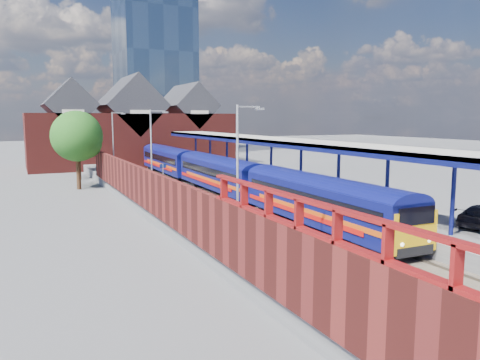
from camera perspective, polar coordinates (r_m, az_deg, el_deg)
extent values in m
plane|color=#5B5B5E|center=(47.92, -5.58, -1.28)|extent=(240.00, 240.00, 0.00)
cube|color=#473D33|center=(38.81, -0.48, -3.30)|extent=(6.00, 76.00, 0.06)
cube|color=slate|center=(37.92, -3.52, -3.43)|extent=(0.07, 76.00, 0.14)
cube|color=slate|center=(38.47, -1.53, -3.26)|extent=(0.07, 76.00, 0.14)
cube|color=slate|center=(39.12, 0.55, -3.08)|extent=(0.07, 76.00, 0.14)
cube|color=slate|center=(39.77, 2.42, -2.91)|extent=(0.07, 76.00, 0.14)
cube|color=#565659|center=(36.76, -8.28, -3.25)|extent=(5.00, 76.00, 1.00)
cube|color=#565659|center=(41.59, 7.02, -1.96)|extent=(6.00, 76.00, 1.00)
cube|color=silver|center=(37.42, -4.85, -2.19)|extent=(0.30, 76.00, 0.05)
cube|color=silver|center=(40.05, 3.60, -1.53)|extent=(0.30, 76.00, 0.05)
cube|color=yellow|center=(37.22, -5.72, -2.28)|extent=(0.14, 76.00, 0.01)
cube|color=#0D115D|center=(30.87, 9.84, -2.71)|extent=(3.07, 16.04, 2.50)
cube|color=#0D115D|center=(30.68, 9.89, -0.42)|extent=(3.07, 16.04, 0.60)
cube|color=#0D115D|center=(45.26, -2.43, 0.66)|extent=(3.07, 16.04, 2.50)
cube|color=#0D115D|center=(45.13, -2.44, 2.23)|extent=(3.07, 16.04, 0.60)
cube|color=#0D115D|center=(60.78, -8.63, 2.36)|extent=(3.07, 16.04, 2.50)
cube|color=#0D115D|center=(60.68, -8.65, 3.53)|extent=(3.07, 16.04, 0.60)
cube|color=#0D115D|center=(76.76, -12.28, 3.34)|extent=(3.07, 16.04, 2.50)
cube|color=#0D115D|center=(76.68, -12.31, 4.28)|extent=(3.07, 16.04, 0.60)
cube|color=black|center=(52.44, -7.45, 2.05)|extent=(0.04, 60.54, 0.70)
cube|color=#D74D0E|center=(52.52, -7.44, 1.18)|extent=(0.03, 55.27, 0.30)
cube|color=red|center=(52.54, -7.45, 0.91)|extent=(0.03, 55.27, 0.30)
cube|color=#F2B20C|center=(25.04, 20.45, -5.97)|extent=(2.82, 0.35, 2.10)
cube|color=black|center=(24.79, 20.70, -4.10)|extent=(2.30, 0.20, 0.90)
cube|color=black|center=(26.98, 16.73, -7.92)|extent=(2.00, 2.40, 0.60)
cube|color=black|center=(82.33, -13.16, 2.48)|extent=(2.00, 2.40, 0.60)
cylinder|color=#0E1355|center=(27.82, 24.53, -1.92)|extent=(0.24, 0.24, 4.20)
cylinder|color=#0E1355|center=(31.20, 17.49, -0.62)|extent=(0.24, 0.24, 4.20)
cylinder|color=#0E1355|center=(34.98, 11.90, 0.43)|extent=(0.24, 0.24, 4.20)
cylinder|color=#0E1355|center=(39.03, 7.43, 1.26)|extent=(0.24, 0.24, 4.20)
cylinder|color=#0E1355|center=(43.28, 3.82, 1.93)|extent=(0.24, 0.24, 4.20)
cylinder|color=#0E1355|center=(47.68, 0.86, 2.47)|extent=(0.24, 0.24, 4.20)
cylinder|color=#0E1355|center=(52.18, -1.59, 2.91)|extent=(0.24, 0.24, 4.20)
cylinder|color=#0E1355|center=(56.77, -3.66, 3.28)|extent=(0.24, 0.24, 4.20)
cylinder|color=#0E1355|center=(61.42, -5.41, 3.58)|extent=(0.24, 0.24, 4.20)
cube|color=beige|center=(42.50, 5.10, 4.85)|extent=(4.50, 52.00, 0.25)
cube|color=#0E1355|center=(41.46, 2.54, 4.60)|extent=(0.20, 52.00, 0.55)
cube|color=#0E1355|center=(43.65, 7.53, 4.69)|extent=(0.20, 52.00, 0.55)
cylinder|color=#A5A8AA|center=(22.85, -0.30, 0.39)|extent=(0.12, 0.12, 7.00)
cube|color=#A5A8AA|center=(22.94, 1.06, 8.93)|extent=(1.20, 0.08, 0.08)
cube|color=#A5A8AA|center=(23.21, 2.40, 8.66)|extent=(0.45, 0.18, 0.12)
cylinder|color=#A5A8AA|center=(37.87, -10.75, 3.12)|extent=(0.12, 0.12, 7.00)
cube|color=#A5A8AA|center=(37.92, -9.99, 8.29)|extent=(1.20, 0.08, 0.08)
cube|color=#A5A8AA|center=(38.09, -9.11, 8.16)|extent=(0.45, 0.18, 0.12)
cylinder|color=#A5A8AA|center=(53.45, -15.20, 4.26)|extent=(0.12, 0.12, 7.00)
cube|color=#A5A8AA|center=(53.49, -14.69, 7.93)|extent=(1.20, 0.08, 0.08)
cube|color=#A5A8AA|center=(53.61, -14.05, 7.84)|extent=(0.45, 0.18, 0.12)
cylinder|color=#A5A8AA|center=(40.41, -9.35, 0.22)|extent=(0.08, 0.08, 2.50)
cube|color=#0C194C|center=(40.29, -9.38, 1.70)|extent=(0.55, 0.06, 0.35)
cube|color=#5C1B18|center=(30.03, -9.64, -2.03)|extent=(0.35, 50.00, 2.80)
cube|color=maroon|center=(14.29, 9.41, -2.86)|extent=(0.30, 15.00, 0.12)
cube|color=maroon|center=(14.49, 9.33, -6.55)|extent=(0.30, 15.00, 0.12)
cube|color=maroon|center=(10.83, 24.93, -9.59)|extent=(0.30, 0.12, 1.00)
cube|color=maroon|center=(12.13, 17.58, -7.42)|extent=(0.30, 0.12, 1.00)
cube|color=maroon|center=(13.61, 11.79, -5.60)|extent=(0.30, 0.12, 1.00)
cube|color=maroon|center=(15.20, 7.20, -4.11)|extent=(0.30, 0.12, 1.00)
cube|color=maroon|center=(16.88, 3.52, -2.89)|extent=(0.30, 0.12, 1.00)
cube|color=maroon|center=(18.63, 0.52, -1.88)|extent=(0.30, 0.12, 1.00)
cube|color=maroon|center=(20.42, -1.96, -1.05)|extent=(0.30, 0.12, 1.00)
cube|color=#5C1B18|center=(74.35, -13.09, 4.81)|extent=(30.00, 12.00, 8.00)
cube|color=#232328|center=(72.87, -20.21, 8.58)|extent=(7.13, 12.00, 7.13)
cube|color=#232328|center=(74.30, -13.21, 8.82)|extent=(9.16, 12.00, 9.16)
cube|color=#232328|center=(76.77, -6.56, 8.92)|extent=(7.13, 12.00, 7.13)
cube|color=beige|center=(66.83, -19.66, 7.88)|extent=(2.80, 0.15, 0.50)
cube|color=beige|center=(68.39, -12.07, 8.13)|extent=(2.80, 0.15, 0.50)
cube|color=beige|center=(71.06, -4.93, 8.25)|extent=(2.80, 0.15, 0.50)
cube|color=#49637E|center=(98.86, -10.43, 14.82)|extent=(14.00, 14.00, 40.00)
cylinder|color=#382314|center=(51.09, -19.10, 1.15)|extent=(0.44, 0.44, 4.00)
sphere|color=#124713|center=(50.84, -19.28, 5.07)|extent=(5.20, 5.20, 5.20)
sphere|color=#124713|center=(50.47, -18.27, 4.30)|extent=(3.20, 3.20, 3.20)
cylinder|color=#382314|center=(59.11, -19.05, 1.98)|extent=(0.44, 0.44, 4.00)
sphere|color=#124713|center=(58.90, -19.20, 5.36)|extent=(5.20, 5.20, 5.20)
sphere|color=#124713|center=(58.53, -18.33, 4.70)|extent=(3.20, 3.20, 3.20)
imported|color=#B9BABE|center=(38.01, 11.82, -1.20)|extent=(4.18, 1.98, 1.32)
imported|color=navy|center=(34.92, 19.91, -2.37)|extent=(4.68, 3.13, 1.19)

